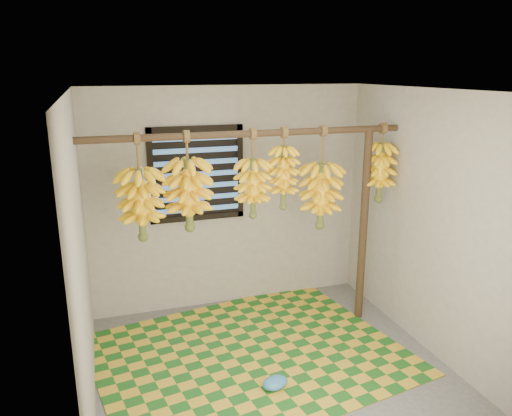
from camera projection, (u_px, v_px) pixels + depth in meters
name	position (u px, v px, depth m)	size (l,w,h in m)	color
floor	(275.00, 374.00, 4.35)	(3.00, 3.00, 0.01)	#505050
ceiling	(279.00, 90.00, 3.70)	(3.00, 3.00, 0.01)	silver
wall_back	(229.00, 199.00, 5.40)	(3.00, 0.01, 2.40)	gray
wall_left	(80.00, 265.00, 3.58)	(0.01, 3.00, 2.40)	gray
wall_right	(434.00, 226.00, 4.47)	(0.01, 3.00, 2.40)	gray
window	(197.00, 174.00, 5.19)	(1.00, 0.04, 1.00)	black
hanging_pole	(251.00, 134.00, 4.45)	(0.06, 0.06, 3.00)	#43321F
support_post	(363.00, 228.00, 5.07)	(0.08, 0.08, 2.00)	#43321F
woven_mat	(250.00, 355.00, 4.62)	(2.70, 2.16, 0.01)	#1B591A
plastic_bag	(275.00, 383.00, 4.12)	(0.23, 0.17, 0.09)	teal
banana_bunch_a	(141.00, 204.00, 4.31)	(0.38, 0.38, 0.94)	brown
banana_bunch_b	(189.00, 195.00, 4.42)	(0.42, 0.42, 0.89)	brown
banana_bunch_c	(253.00, 188.00, 4.59)	(0.32, 0.32, 0.83)	brown
banana_bunch_d	(283.00, 177.00, 4.66)	(0.29, 0.29, 0.77)	brown
banana_bunch_e	(321.00, 196.00, 4.83)	(0.39, 0.39, 1.00)	brown
banana_bunch_f	(380.00, 172.00, 4.97)	(0.29, 0.29, 0.78)	brown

